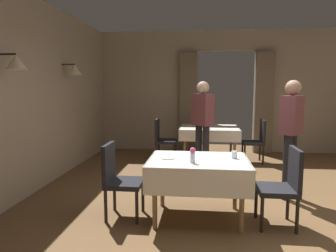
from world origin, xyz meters
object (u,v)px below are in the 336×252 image
dining_table_far (209,131)px  glass_mid_b (234,155)px  dining_table_mid (198,168)px  plate_far_a (206,129)px  plate_far_b (204,125)px  chair_far_right (257,139)px  person_waiter_by_doorway (203,121)px  chair_far_left (162,138)px  person_diner_standing_aside (291,129)px  chair_mid_left (118,177)px  chair_mid_right (284,183)px  flower_vase_mid (193,155)px  plate_mid_c (168,158)px

dining_table_far → glass_mid_b: bearing=-85.4°
dining_table_mid → plate_far_a: plate_far_a is taller
plate_far_b → chair_far_right: bearing=-14.0°
dining_table_far → plate_far_a: bearing=-103.9°
dining_table_far → person_waiter_by_doorway: person_waiter_by_doorway is taller
chair_far_left → plate_far_b: (0.90, 0.35, 0.24)m
chair_far_right → plate_far_a: chair_far_right is taller
person_waiter_by_doorway → person_diner_standing_aside: (1.26, -0.90, 0.00)m
chair_mid_left → glass_mid_b: chair_mid_left is taller
dining_table_mid → person_diner_standing_aside: (1.31, 0.86, 0.38)m
dining_table_mid → person_waiter_by_doorway: (0.05, 1.75, 0.38)m
dining_table_mid → chair_mid_right: size_ratio=1.30×
chair_far_left → plate_far_b: bearing=21.5°
chair_far_right → person_diner_standing_aside: size_ratio=0.54×
dining_table_far → person_diner_standing_aside: 2.48m
chair_mid_left → person_waiter_by_doorway: bearing=60.2°
chair_mid_right → glass_mid_b: size_ratio=10.05×
flower_vase_mid → person_diner_standing_aside: bearing=37.5°
glass_mid_b → plate_mid_c: size_ratio=0.49×
chair_mid_right → chair_mid_left: same height
dining_table_mid → flower_vase_mid: bearing=-107.9°
chair_far_right → plate_far_b: bearing=166.0°
person_waiter_by_doorway → plate_far_b: bearing=88.8°
chair_mid_left → plate_far_a: chair_mid_left is taller
chair_far_right → plate_far_a: 1.14m
chair_mid_left → plate_far_b: bearing=72.3°
flower_vase_mid → chair_mid_left: bearing=171.5°
flower_vase_mid → plate_far_b: bearing=87.6°
chair_mid_right → dining_table_mid: bearing=173.6°
glass_mid_b → plate_far_a: bearing=96.6°
dining_table_mid → chair_far_left: size_ratio=1.30×
chair_mid_left → person_diner_standing_aside: (2.30, 0.92, 0.51)m
chair_mid_right → glass_mid_b: bearing=160.2°
flower_vase_mid → plate_far_a: 2.96m
chair_mid_left → plate_far_a: bearing=68.3°
plate_far_a → plate_far_b: size_ratio=0.89×
chair_far_left → plate_far_b: chair_far_left is taller
chair_mid_right → chair_far_right: (0.23, 3.12, 0.00)m
chair_mid_left → plate_far_a: 3.03m
flower_vase_mid → plate_far_a: bearing=86.3°
chair_mid_right → person_waiter_by_doorway: 2.15m
dining_table_far → plate_far_b: bearing=115.6°
dining_table_mid → person_waiter_by_doorway: bearing=88.4°
chair_far_left → person_diner_standing_aside: bearing=-44.3°
flower_vase_mid → dining_table_far: bearing=85.3°
chair_mid_right → chair_mid_left: (-1.98, 0.05, 0.00)m
chair_far_right → person_waiter_by_doorway: size_ratio=0.54×
flower_vase_mid → plate_mid_c: flower_vase_mid is taller
chair_far_left → flower_vase_mid: flower_vase_mid is taller
person_waiter_by_doorway → chair_far_left: bearing=126.2°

